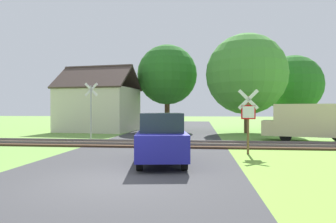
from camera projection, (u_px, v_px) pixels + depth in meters
ground_plane at (110, 182)px, 7.80m from camera, size 160.00×160.00×0.00m
road_asphalt at (128, 167)px, 9.79m from camera, size 7.29×80.00×0.01m
rail_track at (157, 144)px, 16.01m from camera, size 60.00×2.60×0.22m
stop_sign_near at (248, 116)px, 12.67m from camera, size 0.88×0.15×2.77m
crossing_sign_far at (91, 107)px, 19.00m from camera, size 0.88×0.13×3.63m
house at (98, 108)px, 26.51m from camera, size 7.07×6.11×5.84m
tree_far at (293, 85)px, 29.35m from camera, size 5.69×5.69×7.24m
tree_right at (246, 74)px, 24.54m from camera, size 6.61×6.61×8.13m
tree_center at (167, 75)px, 27.73m from camera, size 5.52×5.52×7.91m
mail_truck at (309, 121)px, 17.81m from camera, size 5.23×3.21×2.24m
parked_car at (162, 138)px, 10.62m from camera, size 2.19×4.19×1.78m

